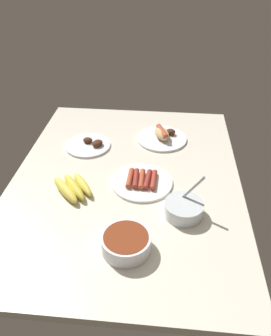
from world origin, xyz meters
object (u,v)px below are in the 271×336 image
object	(u,v)px
bowl_chili	(126,242)
bowl_coleslaw	(184,208)
plate_sausages	(142,181)
plate_hotdog_assembled	(162,136)
banana_bunch	(73,187)
plate_grilled_meat	(89,145)

from	to	relation	value
bowl_chili	bowl_coleslaw	xyz separation A→B (cm)	(17.29, -17.84, -0.20)
plate_sausages	plate_hotdog_assembled	size ratio (longest dim) A/B	1.02
bowl_chili	plate_hotdog_assembled	bearing A→B (deg)	-7.55
plate_hotdog_assembled	bowl_coleslaw	bearing A→B (deg)	-169.87
plate_sausages	banana_bunch	bearing A→B (deg)	106.37
plate_sausages	banana_bunch	size ratio (longest dim) A/B	1.27
bowl_coleslaw	plate_hotdog_assembled	distance (cm)	50.78
plate_hotdog_assembled	banana_bunch	xyz separation A→B (cm)	(-41.45, 32.09, 0.21)
plate_sausages	plate_hotdog_assembled	bearing A→B (deg)	-11.30
banana_bunch	bowl_coleslaw	bearing A→B (deg)	-101.73
bowl_chili	plate_grilled_meat	bearing A→B (deg)	22.52
plate_sausages	plate_hotdog_assembled	xyz separation A→B (cm)	(34.03, -6.80, 0.72)
plate_grilled_meat	banana_bunch	distance (cm)	32.09
plate_grilled_meat	bowl_chili	xyz separation A→B (cm)	(-57.87, -24.00, 2.22)
plate_sausages	bowl_coleslaw	bearing A→B (deg)	-135.39
plate_sausages	bowl_chili	size ratio (longest dim) A/B	1.56
plate_sausages	bowl_coleslaw	world-z (taller)	bowl_coleslaw
banana_bunch	bowl_chili	bearing A→B (deg)	-138.08
bowl_chili	banana_bunch	bearing A→B (deg)	41.92
plate_sausages	banana_bunch	distance (cm)	26.37
plate_hotdog_assembled	banana_bunch	bearing A→B (deg)	142.25
banana_bunch	plate_hotdog_assembled	bearing A→B (deg)	-37.75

